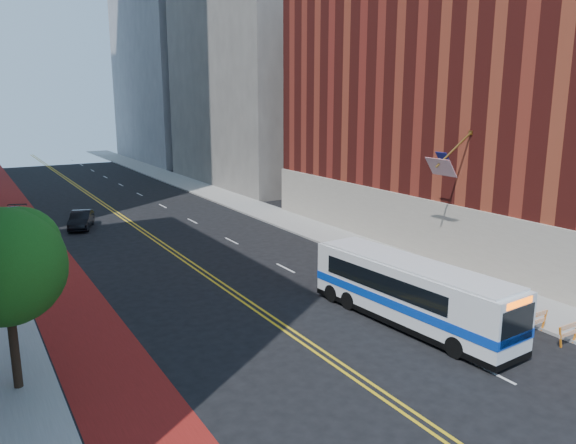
# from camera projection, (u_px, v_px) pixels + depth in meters

# --- Properties ---
(ground) EXTENTS (160.00, 160.00, 0.00)m
(ground) POSITION_uv_depth(u_px,v_px,m) (363.00, 382.00, 21.26)
(ground) COLOR black
(ground) RESTS_ON ground
(sidewalk_right) EXTENTS (4.00, 140.00, 0.15)m
(sidewalk_right) POSITION_uv_depth(u_px,v_px,m) (265.00, 212.00, 52.40)
(sidewalk_right) COLOR gray
(sidewalk_right) RESTS_ON ground
(bus_lane_paint) EXTENTS (3.60, 140.00, 0.01)m
(bus_lane_paint) POSITION_uv_depth(u_px,v_px,m) (31.00, 240.00, 42.39)
(bus_lane_paint) COLOR maroon
(bus_lane_paint) RESTS_ON ground
(center_line_inner) EXTENTS (0.14, 140.00, 0.01)m
(center_line_inner) POSITION_uv_depth(u_px,v_px,m) (136.00, 228.00, 46.34)
(center_line_inner) COLOR gold
(center_line_inner) RESTS_ON ground
(center_line_outer) EXTENTS (0.14, 140.00, 0.01)m
(center_line_outer) POSITION_uv_depth(u_px,v_px,m) (140.00, 227.00, 46.52)
(center_line_outer) COLOR gold
(center_line_outer) RESTS_ON ground
(lane_dashes) EXTENTS (0.14, 98.20, 0.01)m
(lane_dashes) POSITION_uv_depth(u_px,v_px,m) (163.00, 206.00, 55.53)
(lane_dashes) COLOR silver
(lane_dashes) RESTS_ON ground
(brick_building) EXTENTS (18.73, 36.00, 22.00)m
(brick_building) POSITION_uv_depth(u_px,v_px,m) (507.00, 91.00, 39.87)
(brick_building) COLOR maroon
(brick_building) RESTS_ON ground
(midrise_right_near) EXTENTS (18.00, 26.00, 40.00)m
(midrise_right_near) POSITION_uv_depth(u_px,v_px,m) (273.00, 18.00, 68.64)
(midrise_right_near) COLOR slate
(midrise_right_near) RESTS_ON ground
(construction_barriers) EXTENTS (1.42, 10.91, 1.00)m
(construction_barriers) POSITION_uv_depth(u_px,v_px,m) (470.00, 294.00, 28.77)
(construction_barriers) COLOR orange
(construction_barriers) RESTS_ON ground
(street_tree) EXTENTS (4.20, 4.20, 6.70)m
(street_tree) POSITION_uv_depth(u_px,v_px,m) (6.00, 262.00, 19.65)
(street_tree) COLOR black
(street_tree) RESTS_ON sidewalk_left
(transit_bus) EXTENTS (3.29, 11.29, 3.06)m
(transit_bus) POSITION_uv_depth(u_px,v_px,m) (409.00, 291.00, 26.45)
(transit_bus) COLOR silver
(transit_bus) RESTS_ON ground
(car_a) EXTENTS (2.46, 4.34, 1.39)m
(car_a) POSITION_uv_depth(u_px,v_px,m) (36.00, 243.00, 38.86)
(car_a) COLOR black
(car_a) RESTS_ON ground
(car_b) EXTENTS (2.90, 4.63, 1.44)m
(car_b) POSITION_uv_depth(u_px,v_px,m) (81.00, 220.00, 45.99)
(car_b) COLOR black
(car_b) RESTS_ON ground
(car_c) EXTENTS (3.24, 4.88, 1.31)m
(car_c) POSITION_uv_depth(u_px,v_px,m) (11.00, 216.00, 47.87)
(car_c) COLOR black
(car_c) RESTS_ON ground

